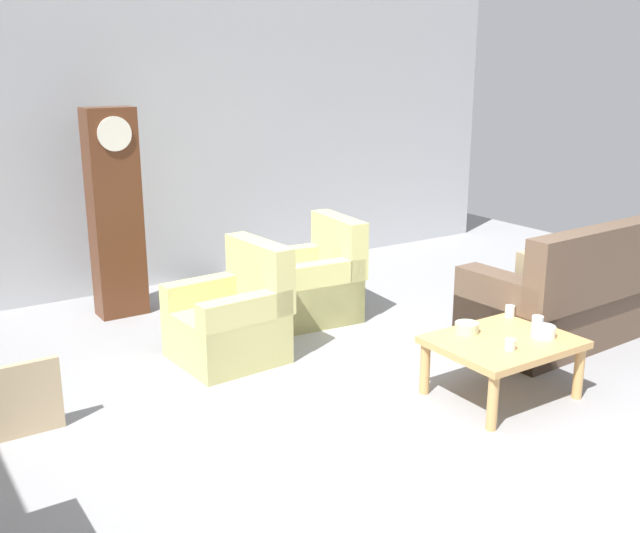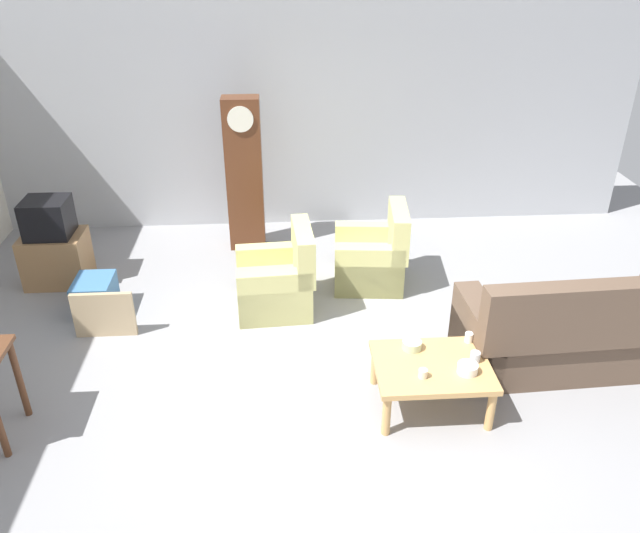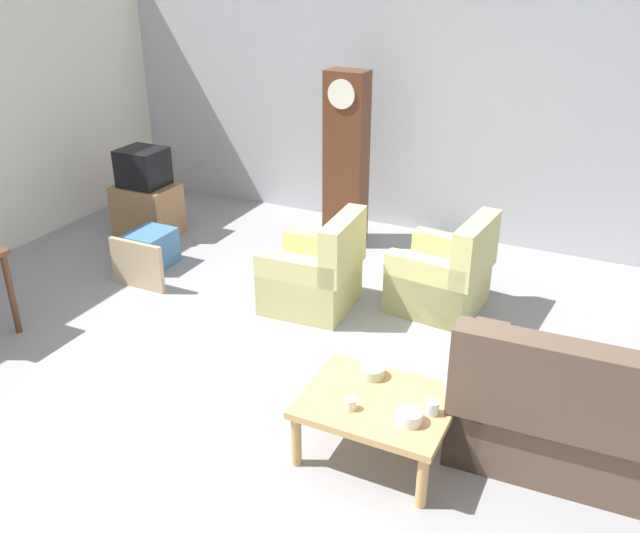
# 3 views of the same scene
# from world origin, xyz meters

# --- Properties ---
(ground_plane) EXTENTS (10.40, 10.40, 0.00)m
(ground_plane) POSITION_xyz_m (0.00, 0.00, 0.00)
(ground_plane) COLOR gray
(garage_door_wall) EXTENTS (8.40, 0.16, 3.20)m
(garage_door_wall) POSITION_xyz_m (0.00, 3.60, 1.60)
(garage_door_wall) COLOR #ADAFB5
(garage_door_wall) RESTS_ON ground_plane
(couch_floral) EXTENTS (2.14, 0.97, 1.04)m
(couch_floral) POSITION_xyz_m (2.19, 0.09, 0.35)
(couch_floral) COLOR brown
(couch_floral) RESTS_ON ground_plane
(armchair_olive_near) EXTENTS (0.84, 0.81, 0.92)m
(armchair_olive_near) POSITION_xyz_m (-0.54, 1.29, 0.31)
(armchair_olive_near) COLOR #CCC67A
(armchair_olive_near) RESTS_ON ground_plane
(armchair_olive_far) EXTENTS (0.86, 0.83, 0.92)m
(armchair_olive_far) POSITION_xyz_m (0.54, 1.77, 0.31)
(armchair_olive_far) COLOR #D2CE7E
(armchair_olive_far) RESTS_ON ground_plane
(coffee_table_wood) EXTENTS (0.96, 0.76, 0.43)m
(coffee_table_wood) POSITION_xyz_m (0.73, -0.38, 0.37)
(coffee_table_wood) COLOR tan
(coffee_table_wood) RESTS_ON ground_plane
(grandfather_clock) EXTENTS (0.44, 0.30, 1.91)m
(grandfather_clock) POSITION_xyz_m (-0.92, 2.82, 0.96)
(grandfather_clock) COLOR #562D19
(grandfather_clock) RESTS_ON ground_plane
(tv_stand_cabinet) EXTENTS (0.68, 0.52, 0.59)m
(tv_stand_cabinet) POSITION_xyz_m (-3.06, 2.02, 0.30)
(tv_stand_cabinet) COLOR #997047
(tv_stand_cabinet) RESTS_ON ground_plane
(tv_crt) EXTENTS (0.48, 0.44, 0.42)m
(tv_crt) POSITION_xyz_m (-3.06, 2.02, 0.80)
(tv_crt) COLOR black
(tv_crt) RESTS_ON tv_stand_cabinet
(framed_picture_leaning) EXTENTS (0.60, 0.05, 0.49)m
(framed_picture_leaning) POSITION_xyz_m (-2.27, 0.87, 0.24)
(framed_picture_leaning) COLOR tan
(framed_picture_leaning) RESTS_ON ground_plane
(storage_box_blue) EXTENTS (0.39, 0.47, 0.38)m
(storage_box_blue) POSITION_xyz_m (-2.48, 1.34, 0.19)
(storage_box_blue) COLOR teal
(storage_box_blue) RESTS_ON ground_plane
(cup_white_porcelain) EXTENTS (0.07, 0.07, 0.09)m
(cup_white_porcelain) POSITION_xyz_m (1.12, -0.08, 0.47)
(cup_white_porcelain) COLOR white
(cup_white_porcelain) RESTS_ON coffee_table_wood
(cup_blue_rimmed) EXTENTS (0.08, 0.08, 0.09)m
(cup_blue_rimmed) POSITION_xyz_m (1.09, -0.36, 0.47)
(cup_blue_rimmed) COLOR silver
(cup_blue_rimmed) RESTS_ON coffee_table_wood
(cup_cream_tall) EXTENTS (0.07, 0.07, 0.07)m
(cup_cream_tall) POSITION_xyz_m (0.61, -0.54, 0.47)
(cup_cream_tall) COLOR beige
(cup_cream_tall) RESTS_ON coffee_table_wood
(bowl_white_stacked) EXTENTS (0.17, 0.17, 0.08)m
(bowl_white_stacked) POSITION_xyz_m (0.99, -0.50, 0.47)
(bowl_white_stacked) COLOR white
(bowl_white_stacked) RESTS_ON coffee_table_wood
(bowl_shallow_green) EXTENTS (0.17, 0.17, 0.07)m
(bowl_shallow_green) POSITION_xyz_m (0.60, -0.15, 0.47)
(bowl_shallow_green) COLOR #B2C69E
(bowl_shallow_green) RESTS_ON coffee_table_wood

